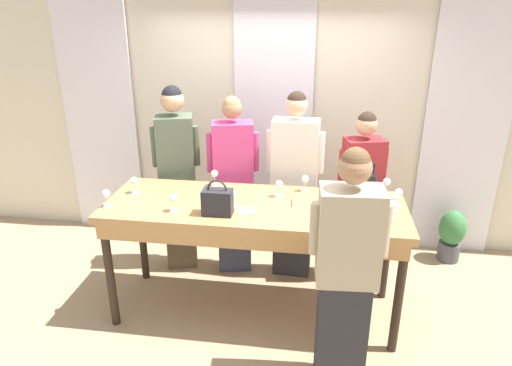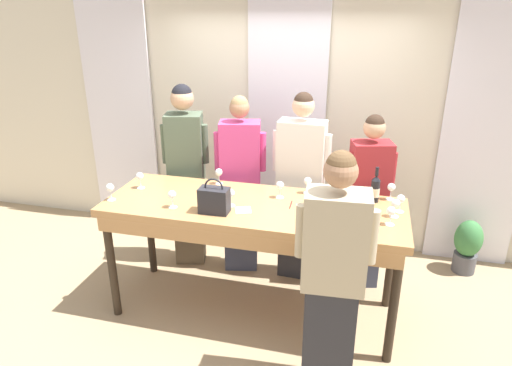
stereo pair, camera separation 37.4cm
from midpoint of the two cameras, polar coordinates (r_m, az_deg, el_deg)
The scene contains 28 objects.
ground_plane at distance 4.26m, azimuth 2.31°, elevation -15.51°, with size 18.00×18.00×0.00m, color tan.
wall_back at distance 4.97m, azimuth 6.13°, elevation 7.93°, with size 12.00×0.06×2.80m.
curtain_panel_left at distance 5.54m, azimuth -14.73°, elevation 8.19°, with size 0.83×0.03×2.69m.
curtain_panel_center at distance 4.92m, azimuth 5.99°, elevation 7.12°, with size 0.83×0.03×2.69m.
curtain_panel_right at distance 5.04m, azimuth 28.72°, elevation 4.89°, with size 0.83×0.03×2.69m.
tasting_bar at distance 3.75m, azimuth 2.46°, elevation -4.18°, with size 2.46×0.86×1.04m.
wine_bottle at distance 3.90m, azimuth 17.37°, elevation -0.77°, with size 0.07×0.07×0.30m.
handbag at distance 3.53m, azimuth -2.24°, elevation -2.17°, with size 0.23×0.13×0.28m.
wine_glass_front_left at distance 3.64m, azimuth -0.27°, elevation -1.42°, with size 0.07×0.07×0.15m.
wine_glass_front_mid at distance 4.08m, azimuth -11.81°, elevation 0.70°, with size 0.07×0.07×0.15m.
wine_glass_front_right at distance 3.82m, azimuth 5.82°, elevation -0.44°, with size 0.07×0.07×0.15m.
wine_glass_center_left at distance 3.89m, azimuth -15.20°, elevation -0.70°, with size 0.07×0.07×0.15m.
wine_glass_center_mid at distance 4.09m, azimuth -2.07°, elevation 1.21°, with size 0.07×0.07×0.15m.
wine_glass_center_right at distance 3.73m, azimuth 16.66°, elevation -1.83°, with size 0.07×0.07×0.15m.
wine_glass_back_left at distance 3.98m, azimuth 19.18°, elevation -0.65°, with size 0.07×0.07×0.15m.
wine_glass_back_mid at distance 3.77m, azimuth 20.40°, elevation -2.02°, with size 0.07×0.07×0.15m.
wine_glass_back_right at distance 3.68m, azimuth 19.87°, elevation -2.58°, with size 0.07×0.07×0.15m.
wine_glass_near_host at distance 3.65m, azimuth -7.59°, elevation -1.61°, with size 0.07×0.07×0.15m.
wine_glass_by_bottle at distance 3.94m, azimuth 9.20°, elevation 0.09°, with size 0.07×0.07×0.15m.
wine_glass_by_handbag at distance 3.54m, azimuth 19.47°, elevation -3.50°, with size 0.07×0.07×0.15m.
napkin at distance 3.61m, azimuth 1.35°, elevation -3.47°, with size 0.16×0.16×0.00m.
pen at distance 3.73m, azimuth 7.26°, elevation -2.75°, with size 0.01×0.14×0.01m.
guest_olive_jacket at distance 4.56m, azimuth -6.36°, elevation 1.09°, with size 0.46×0.34×1.87m.
guest_pink_top at distance 4.43m, azimuth 0.46°, elevation -0.27°, with size 0.50×0.31×1.79m.
guest_cream_sweater at distance 4.32m, azimuth 8.02°, elevation -0.58°, with size 0.54×0.24×1.85m.
guest_striped_shirt at distance 4.34m, azimuth 16.15°, elevation -2.31°, with size 0.46×0.32×1.68m.
host_pouring at distance 3.12m, azimuth 13.10°, elevation -11.37°, with size 0.52×0.29×1.77m.
potted_plant at distance 5.16m, azimuth 26.85°, elevation -6.98°, with size 0.27×0.27×0.57m.
Camera 2 is at (0.86, -3.28, 2.58)m, focal length 32.00 mm.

